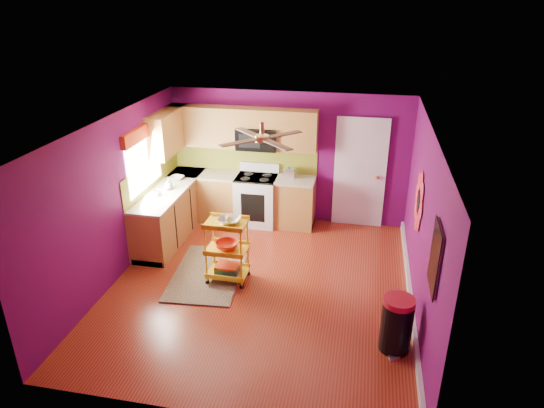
# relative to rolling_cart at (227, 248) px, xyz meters

# --- Properties ---
(ground) EXTENTS (5.00, 5.00, 0.00)m
(ground) POSITION_rel_rolling_cart_xyz_m (0.53, -0.08, -0.57)
(ground) COLOR maroon
(ground) RESTS_ON ground
(room_envelope) EXTENTS (4.54, 5.04, 2.52)m
(room_envelope) POSITION_rel_rolling_cart_xyz_m (0.56, -0.08, 1.06)
(room_envelope) COLOR #600A54
(room_envelope) RESTS_ON ground
(lower_cabinets) EXTENTS (2.81, 2.31, 0.94)m
(lower_cabinets) POSITION_rel_rolling_cart_xyz_m (-0.82, 1.74, -0.14)
(lower_cabinets) COLOR #966329
(lower_cabinets) RESTS_ON ground
(electric_range) EXTENTS (0.76, 0.66, 1.13)m
(electric_range) POSITION_rel_rolling_cart_xyz_m (-0.02, 2.09, -0.09)
(electric_range) COLOR white
(electric_range) RESTS_ON ground
(upper_cabinetry) EXTENTS (2.80, 2.30, 1.26)m
(upper_cabinetry) POSITION_rel_rolling_cart_xyz_m (-0.71, 2.09, 1.23)
(upper_cabinetry) COLOR #966329
(upper_cabinetry) RESTS_ON ground
(left_window) EXTENTS (0.08, 1.35, 1.08)m
(left_window) POSITION_rel_rolling_cart_xyz_m (-1.69, 0.97, 1.16)
(left_window) COLOR white
(left_window) RESTS_ON ground
(panel_door) EXTENTS (0.95, 0.11, 2.15)m
(panel_door) POSITION_rel_rolling_cart_xyz_m (1.88, 2.39, 0.45)
(panel_door) COLOR white
(panel_door) RESTS_ON ground
(right_wall_art) EXTENTS (0.04, 2.74, 1.04)m
(right_wall_art) POSITION_rel_rolling_cart_xyz_m (2.76, -0.42, 0.87)
(right_wall_art) COLOR black
(right_wall_art) RESTS_ON ground
(ceiling_fan) EXTENTS (1.01, 1.01, 0.26)m
(ceiling_fan) POSITION_rel_rolling_cart_xyz_m (0.53, 0.12, 1.72)
(ceiling_fan) COLOR #BF8C3F
(ceiling_fan) RESTS_ON ground
(shag_rug) EXTENTS (1.17, 1.78, 0.02)m
(shag_rug) POSITION_rel_rolling_cart_xyz_m (-0.37, 0.10, -0.56)
(shag_rug) COLOR black
(shag_rug) RESTS_ON ground
(rolling_cart) EXTENTS (0.62, 0.45, 1.11)m
(rolling_cart) POSITION_rel_rolling_cart_xyz_m (0.00, 0.00, 0.00)
(rolling_cart) COLOR yellow
(rolling_cart) RESTS_ON ground
(trash_can) EXTENTS (0.51, 0.51, 0.75)m
(trash_can) POSITION_rel_rolling_cart_xyz_m (2.48, -1.13, -0.20)
(trash_can) COLOR black
(trash_can) RESTS_ON ground
(teal_kettle) EXTENTS (0.18, 0.18, 0.21)m
(teal_kettle) POSITION_rel_rolling_cart_xyz_m (0.57, 2.20, 0.45)
(teal_kettle) COLOR #146F9B
(teal_kettle) RESTS_ON lower_cabinets
(toaster) EXTENTS (0.22, 0.15, 0.18)m
(toaster) POSITION_rel_rolling_cart_xyz_m (0.59, 2.18, 0.46)
(toaster) COLOR beige
(toaster) RESTS_ON lower_cabinets
(soap_bottle_a) EXTENTS (0.09, 0.09, 0.20)m
(soap_bottle_a) POSITION_rel_rolling_cart_xyz_m (-1.40, 1.22, 0.47)
(soap_bottle_a) COLOR #EA3F72
(soap_bottle_a) RESTS_ON lower_cabinets
(soap_bottle_b) EXTENTS (0.13, 0.13, 0.17)m
(soap_bottle_b) POSITION_rel_rolling_cart_xyz_m (-1.40, 1.18, 0.45)
(soap_bottle_b) COLOR white
(soap_bottle_b) RESTS_ON lower_cabinets
(counter_dish) EXTENTS (0.24, 0.24, 0.06)m
(counter_dish) POSITION_rel_rolling_cart_xyz_m (-1.43, 1.68, 0.40)
(counter_dish) COLOR white
(counter_dish) RESTS_ON lower_cabinets
(counter_cup) EXTENTS (0.12, 0.12, 0.09)m
(counter_cup) POSITION_rel_rolling_cart_xyz_m (-1.47, 0.89, 0.41)
(counter_cup) COLOR white
(counter_cup) RESTS_ON lower_cabinets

